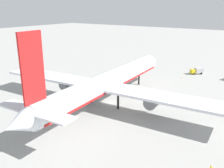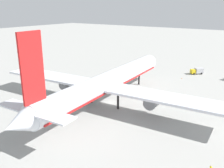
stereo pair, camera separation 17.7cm
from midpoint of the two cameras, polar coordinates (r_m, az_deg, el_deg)
name	(u,v)px [view 2 (the right image)]	position (r m, az deg, el deg)	size (l,w,h in m)	color
ground_plane	(110,102)	(82.56, -0.52, -4.27)	(600.00, 600.00, 0.00)	#9E9E99
airliner	(107,82)	(78.93, -1.03, 0.37)	(77.42, 80.57, 26.02)	silver
service_truck_1	(197,71)	(123.41, 19.22, 2.90)	(5.77, 5.87, 2.85)	yellow
traffic_cone_4	(182,78)	(113.49, 15.95, 1.32)	(0.36, 0.36, 0.55)	orange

